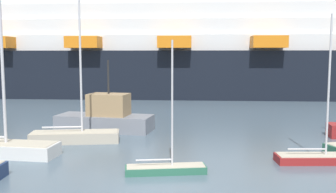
% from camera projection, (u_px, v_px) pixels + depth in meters
% --- Properties ---
extents(ground_plane, '(600.00, 600.00, 0.00)m').
position_uv_depth(ground_plane, '(160.00, 190.00, 17.48)').
color(ground_plane, slate).
extents(sailboat_2, '(4.89, 1.55, 8.36)m').
position_uv_depth(sailboat_2, '(319.00, 156.00, 21.92)').
color(sailboat_2, maroon).
rests_on(sailboat_2, ground_plane).
extents(sailboat_3, '(4.30, 1.59, 6.87)m').
position_uv_depth(sailboat_3, '(166.00, 167.00, 19.99)').
color(sailboat_3, '#2D6B51').
rests_on(sailboat_3, ground_plane).
extents(sailboat_4, '(6.24, 2.43, 11.80)m').
position_uv_depth(sailboat_4, '(75.00, 134.00, 26.99)').
color(sailboat_4, '#BCB29E').
rests_on(sailboat_4, ground_plane).
extents(fishing_boat_0, '(8.05, 4.10, 5.69)m').
position_uv_depth(fishing_boat_0, '(106.00, 117.00, 31.15)').
color(fishing_boat_0, gray).
rests_on(fishing_boat_0, ground_plane).
extents(cruise_ship, '(121.46, 22.22, 21.41)m').
position_uv_depth(cruise_ship, '(99.00, 50.00, 60.03)').
color(cruise_ship, black).
rests_on(cruise_ship, ground_plane).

